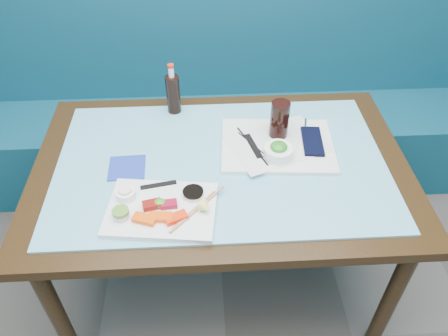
{
  "coord_description": "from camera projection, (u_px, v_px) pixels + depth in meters",
  "views": [
    {
      "loc": [
        -0.06,
        0.24,
        1.84
      ],
      "look_at": [
        0.01,
        1.37,
        0.8
      ],
      "focal_mm": 35.0,
      "sensor_mm": 36.0,
      "label": 1
    }
  ],
  "objects": [
    {
      "name": "wooden_chopstick_a",
      "position": [
        195.0,
        209.0,
        1.42
      ],
      "size": [
        0.14,
        0.16,
        0.01
      ],
      "primitive_type": "cylinder",
      "rotation": [
        1.57,
        0.0,
        -0.72
      ],
      "color": "#A0724B",
      "rests_on": "sashimi_plate"
    },
    {
      "name": "tuna_left",
      "position": [
        152.0,
        205.0,
        1.43
      ],
      "size": [
        0.07,
        0.05,
        0.02
      ],
      "primitive_type": "cube",
      "rotation": [
        0.0,
        0.0,
        0.23
      ],
      "color": "maroon",
      "rests_on": "sashimi_plate"
    },
    {
      "name": "blue_napkin",
      "position": [
        127.0,
        168.0,
        1.6
      ],
      "size": [
        0.14,
        0.14,
        0.01
      ],
      "primitive_type": "cube",
      "rotation": [
        0.0,
        0.0,
        0.04
      ],
      "color": "#1C339A",
      "rests_on": "glass_top"
    },
    {
      "name": "fork",
      "position": [
        305.0,
        125.0,
        1.76
      ],
      "size": [
        0.03,
        0.08,
        0.01
      ],
      "primitive_type": "cylinder",
      "rotation": [
        1.57,
        0.0,
        -0.21
      ],
      "color": "white",
      "rests_on": "serving_tray"
    },
    {
      "name": "salmon_right",
      "position": [
        176.0,
        218.0,
        1.39
      ],
      "size": [
        0.08,
        0.06,
        0.02
      ],
      "primitive_type": "cube",
      "rotation": [
        0.0,
        0.0,
        0.42
      ],
      "color": "#F32F09",
      "rests_on": "sashimi_plate"
    },
    {
      "name": "navy_pouch",
      "position": [
        312.0,
        141.0,
        1.68
      ],
      "size": [
        0.09,
        0.18,
        0.01
      ],
      "primitive_type": "cube",
      "rotation": [
        0.0,
        0.0,
        -0.09
      ],
      "color": "black",
      "rests_on": "serving_tray"
    },
    {
      "name": "cola_bottle_body",
      "position": [
        173.0,
        94.0,
        1.81
      ],
      "size": [
        0.07,
        0.07,
        0.17
      ],
      "primitive_type": "cylinder",
      "rotation": [
        0.0,
        0.0,
        0.18
      ],
      "color": "black",
      "rests_on": "glass_top"
    },
    {
      "name": "seaweed_garnish",
      "position": [
        160.0,
        203.0,
        1.43
      ],
      "size": [
        0.04,
        0.04,
        0.02
      ],
      "primitive_type": "ellipsoid",
      "rotation": [
        0.0,
        0.0,
        0.03
      ],
      "color": "#3D8A1F",
      "rests_on": "sashimi_plate"
    },
    {
      "name": "glass_top",
      "position": [
        221.0,
        163.0,
        1.63
      ],
      "size": [
        1.22,
        0.76,
        0.01
      ],
      "primitive_type": "cube",
      "color": "#66B2CD",
      "rests_on": "dining_table"
    },
    {
      "name": "dining_table",
      "position": [
        221.0,
        179.0,
        1.69
      ],
      "size": [
        1.4,
        0.9,
        0.75
      ],
      "color": "black",
      "rests_on": "ground"
    },
    {
      "name": "tuna_right",
      "position": [
        169.0,
        204.0,
        1.43
      ],
      "size": [
        0.06,
        0.04,
        0.02
      ],
      "primitive_type": "cube",
      "rotation": [
        0.0,
        0.0,
        0.09
      ],
      "color": "maroon",
      "rests_on": "sashimi_plate"
    },
    {
      "name": "cola_bottle_cap",
      "position": [
        171.0,
        66.0,
        1.72
      ],
      "size": [
        0.03,
        0.03,
        0.01
      ],
      "primitive_type": "cylinder",
      "rotation": [
        0.0,
        0.0,
        -0.21
      ],
      "color": "red",
      "rests_on": "cola_bottle_neck"
    },
    {
      "name": "sashimi_plate",
      "position": [
        162.0,
        209.0,
        1.44
      ],
      "size": [
        0.38,
        0.29,
        0.02
      ],
      "primitive_type": "cube",
      "rotation": [
        0.0,
        0.0,
        -0.12
      ],
      "color": "white",
      "rests_on": "glass_top"
    },
    {
      "name": "ramekin_ginger",
      "position": [
        126.0,
        194.0,
        1.46
      ],
      "size": [
        0.08,
        0.08,
        0.03
      ],
      "primitive_type": "cylinder",
      "rotation": [
        0.0,
        0.0,
        -0.16
      ],
      "color": "white",
      "rests_on": "sashimi_plate"
    },
    {
      "name": "chopstick_sleeve",
      "position": [
        158.0,
        185.0,
        1.51
      ],
      "size": [
        0.13,
        0.04,
        0.0
      ],
      "primitive_type": "cube",
      "rotation": [
        0.0,
        0.0,
        0.19
      ],
      "color": "black",
      "rests_on": "sashimi_plate"
    },
    {
      "name": "seaweed_salad",
      "position": [
        279.0,
        147.0,
        1.59
      ],
      "size": [
        0.07,
        0.07,
        0.03
      ],
      "primitive_type": "ellipsoid",
      "rotation": [
        0.0,
        0.0,
        -0.07
      ],
      "color": "#247D1C",
      "rests_on": "seaweed_bowl"
    },
    {
      "name": "seaweed_bowl",
      "position": [
        278.0,
        152.0,
        1.61
      ],
      "size": [
        0.13,
        0.13,
        0.04
      ],
      "primitive_type": "cylinder",
      "rotation": [
        0.0,
        0.0,
        0.18
      ],
      "color": "white",
      "rests_on": "serving_tray"
    },
    {
      "name": "black_chopstick_b",
      "position": [
        254.0,
        146.0,
        1.67
      ],
      "size": [
        0.11,
        0.17,
        0.01
      ],
      "primitive_type": "cylinder",
      "rotation": [
        1.57,
        0.0,
        0.56
      ],
      "color": "black",
      "rests_on": "serving_tray"
    },
    {
      "name": "wasabi_fill",
      "position": [
        120.0,
        211.0,
        1.38
      ],
      "size": [
        0.07,
        0.07,
        0.01
      ],
      "primitive_type": "cylinder",
      "rotation": [
        0.0,
        0.0,
        -0.26
      ],
      "color": "#578B2D",
      "rests_on": "ramekin_wasabi"
    },
    {
      "name": "tray_sleeve",
      "position": [
        253.0,
        146.0,
        1.67
      ],
      "size": [
        0.06,
        0.15,
        0.0
      ],
      "primitive_type": "cube",
      "rotation": [
        0.0,
        0.0,
        0.25
      ],
      "color": "black",
      "rests_on": "serving_tray"
    },
    {
      "name": "paper_placemat",
      "position": [
        277.0,
        144.0,
        1.68
      ],
      "size": [
        0.42,
        0.36,
        0.0
      ],
      "primitive_type": "cube",
      "rotation": [
        0.0,
        0.0,
        0.37
      ],
      "color": "silver",
      "rests_on": "serving_tray"
    },
    {
      "name": "black_chopstick_a",
      "position": [
        252.0,
        146.0,
        1.67
      ],
      "size": [
        0.1,
        0.23,
        0.01
      ],
      "primitive_type": "cylinder",
      "rotation": [
        1.57,
        0.0,
        0.38
      ],
      "color": "black",
      "rests_on": "serving_tray"
    },
    {
      "name": "booth_bench",
      "position": [
        214.0,
        115.0,
        2.5
      ],
      "size": [
        3.0,
        0.56,
        1.17
      ],
      "color": "navy",
      "rests_on": "ground"
    },
    {
      "name": "soy_fill",
      "position": [
        193.0,
        192.0,
        1.46
      ],
      "size": [
        0.07,
        0.07,
        0.01
      ],
      "primitive_type": "cylinder",
      "rotation": [
        0.0,
        0.0,
        0.01
      ],
      "color": "black",
      "rests_on": "soy_dish"
    },
    {
      "name": "salmon_mid",
      "position": [
        160.0,
        217.0,
        1.39
      ],
      "size": [
        0.08,
        0.04,
        0.02
      ],
      "primitive_type": "cube",
      "rotation": [
        0.0,
        0.0,
        -0.08
      ],
      "color": "#FF4F0A",
      "rests_on": "sashimi_plate"
    },
    {
      "name": "salmon_left",
      "position": [
        144.0,
        219.0,
        1.38
      ],
      "size": [
        0.08,
        0.06,
        0.02
      ],
      "primitive_type": "cube",
      "rotation": [
        0.0,
        0.0,
        -0.35
      ],
      "color": "#FB530A",
      "rests_on": "sashimi_plate"
    },
    {
      "name": "soy_dish",
      "position": [
        193.0,
        194.0,
        1.47
      ],
      "size": [
        0.08,
        0.08,
        0.01
      ],
      "primitive_type": "cylinder",
      "rotation": [
        0.0,
        0.0,
        -0.2
      ],
      "color": "white",
      "rests_on": "sashimi_plate"
    },
    {
      "name": "cola_glass",
      "position": [
        280.0,
        119.0,
        1.67
      ],
      "size": [
        0.1,
        0.1,
        0.15
      ],
      "primitive_type": "cylinder",
      "rotation": [
        0.0,
        0.0,
        0.41
      ],
      "color": "black",
      "rests_on": "serving_tray"
    },
    {
      "name": "wooden_chopstick_b",
      "position": [
        198.0,
        208.0,
        1.42
      ],
      "size": [
        0.18,
        0.2,
        0.01
      ],
      "primitive_type": "cylinder",
      "rotation": [
        1.57,
        0.0,
        -0.75
      ],
      "color": "#B37C54",
      "rests_on": "sashimi_plate"
    },
    {
      "name": "ginger_fill",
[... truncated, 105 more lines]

